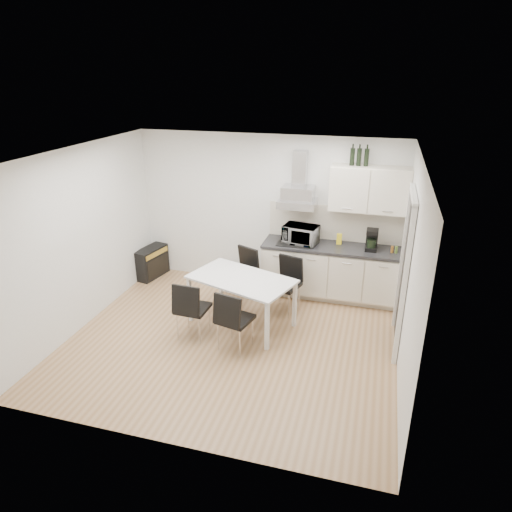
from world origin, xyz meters
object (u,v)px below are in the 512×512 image
Objects in this scene: chair_far_right at (285,286)px; guitar_amp at (152,262)px; chair_near_left at (193,309)px; chair_near_right at (235,320)px; kitchenette at (334,250)px; chair_far_left at (241,276)px; floor_speaker at (234,272)px; dining_table at (241,283)px.

chair_far_right is 2.70m from guitar_amp.
chair_near_left is 1.24× the size of guitar_amp.
guitar_amp is (-2.20, 1.81, -0.16)m from chair_near_right.
guitar_amp is at bearing -178.52° from kitchenette.
chair_near_right reaches higher than guitar_amp.
chair_far_right is (0.77, -0.18, 0.00)m from chair_far_left.
chair_near_right is at bearing 86.95° from chair_far_right.
chair_far_left is (-1.42, -0.53, -0.39)m from kitchenette.
kitchenette reaches higher than chair_far_left.
floor_speaker is at bearing 93.64° from chair_near_left.
chair_far_right is 1.24× the size of guitar_amp.
chair_near_right is at bearing -58.18° from floor_speaker.
guitar_amp is (-2.62, 0.63, -0.16)m from chair_far_right.
chair_near_left is 2.94× the size of floor_speaker.
chair_near_right reaches higher than floor_speaker.
floor_speaker is at bearing 131.53° from dining_table.
chair_near_left is 1.96m from floor_speaker.
kitchenette is at bearing 73.78° from chair_near_right.
floor_speaker is at bearing -38.56° from chair_far_left.
kitchenette is at bearing 65.10° from dining_table.
kitchenette reaches higher than chair_near_left.
kitchenette reaches higher than dining_table.
chair_near_left reaches higher than dining_table.
kitchenette is at bearing -135.42° from chair_far_left.
chair_near_left is at bearing 99.70° from chair_far_left.
chair_near_left is at bearing -117.96° from dining_table.
chair_near_left is (-1.09, -1.06, 0.00)m from chair_far_right.
chair_near_left and chair_near_right have the same top height.
chair_near_left is at bearing -35.99° from guitar_amp.
dining_table is 1.90× the size of chair_far_left.
chair_far_left is 1.91m from guitar_amp.
chair_far_left and chair_near_left have the same top height.
kitchenette reaches higher than floor_speaker.
chair_near_left is 0.68m from chair_near_right.
chair_far_right reaches higher than floor_speaker.
chair_far_left is at bearing 117.67° from chair_near_right.
kitchenette is at bearing 7.57° from floor_speaker.
chair_near_right is (0.35, -1.36, 0.00)m from chair_far_left.
guitar_amp is at bearing 169.54° from dining_table.
kitchenette is 1.73m from dining_table.
dining_table is 0.79m from chair_far_right.
floor_speaker is (-0.71, 2.06, -0.29)m from chair_near_right.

